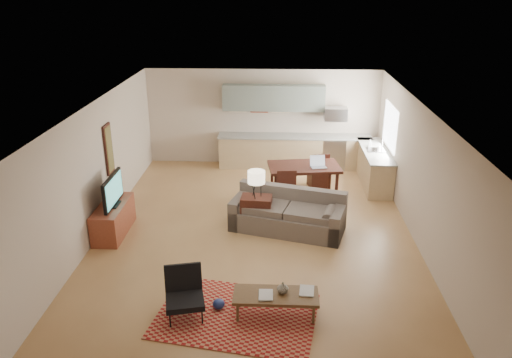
{
  "coord_description": "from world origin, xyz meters",
  "views": [
    {
      "loc": [
        0.43,
        -9.19,
        4.93
      ],
      "look_at": [
        0.0,
        0.3,
        1.15
      ],
      "focal_mm": 35.0,
      "sensor_mm": 36.0,
      "label": 1
    }
  ],
  "objects_px": {
    "dining_table": "(304,182)",
    "sofa": "(288,212)",
    "coffee_table": "(276,305)",
    "armchair": "(185,296)",
    "tv_credenza": "(113,219)",
    "console_table": "(256,213)"
  },
  "relations": [
    {
      "from": "dining_table",
      "to": "sofa",
      "type": "bearing_deg",
      "value": -111.08
    },
    {
      "from": "sofa",
      "to": "coffee_table",
      "type": "distance_m",
      "value": 2.95
    },
    {
      "from": "dining_table",
      "to": "armchair",
      "type": "bearing_deg",
      "value": -120.99
    },
    {
      "from": "tv_credenza",
      "to": "sofa",
      "type": "bearing_deg",
      "value": 4.7
    },
    {
      "from": "coffee_table",
      "to": "console_table",
      "type": "height_order",
      "value": "console_table"
    },
    {
      "from": "coffee_table",
      "to": "console_table",
      "type": "bearing_deg",
      "value": 98.48
    },
    {
      "from": "dining_table",
      "to": "coffee_table",
      "type": "bearing_deg",
      "value": -105.27
    },
    {
      "from": "armchair",
      "to": "coffee_table",
      "type": "bearing_deg",
      "value": -9.56
    },
    {
      "from": "armchair",
      "to": "console_table",
      "type": "xyz_separation_m",
      "value": [
        0.98,
        3.05,
        -0.02
      ]
    },
    {
      "from": "coffee_table",
      "to": "tv_credenza",
      "type": "xyz_separation_m",
      "value": [
        -3.4,
        2.64,
        0.12
      ]
    },
    {
      "from": "armchair",
      "to": "tv_credenza",
      "type": "bearing_deg",
      "value": 112.98
    },
    {
      "from": "armchair",
      "to": "dining_table",
      "type": "height_order",
      "value": "dining_table"
    },
    {
      "from": "sofa",
      "to": "dining_table",
      "type": "xyz_separation_m",
      "value": [
        0.41,
        1.68,
        -0.0
      ]
    },
    {
      "from": "console_table",
      "to": "dining_table",
      "type": "bearing_deg",
      "value": 61.39
    },
    {
      "from": "tv_credenza",
      "to": "console_table",
      "type": "height_order",
      "value": "console_table"
    },
    {
      "from": "sofa",
      "to": "dining_table",
      "type": "distance_m",
      "value": 1.73
    },
    {
      "from": "armchair",
      "to": "tv_credenza",
      "type": "distance_m",
      "value": 3.38
    },
    {
      "from": "sofa",
      "to": "coffee_table",
      "type": "bearing_deg",
      "value": -78.5
    },
    {
      "from": "coffee_table",
      "to": "tv_credenza",
      "type": "height_order",
      "value": "tv_credenza"
    },
    {
      "from": "sofa",
      "to": "tv_credenza",
      "type": "relative_size",
      "value": 1.76
    },
    {
      "from": "tv_credenza",
      "to": "dining_table",
      "type": "bearing_deg",
      "value": 26.18
    },
    {
      "from": "coffee_table",
      "to": "armchair",
      "type": "xyz_separation_m",
      "value": [
        -1.42,
        -0.09,
        0.19
      ]
    }
  ]
}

